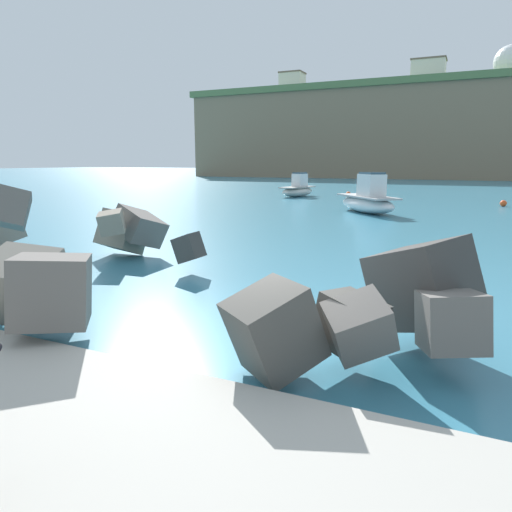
# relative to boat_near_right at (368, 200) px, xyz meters

# --- Properties ---
(ground_plane) EXTENTS (400.00, 400.00, 0.00)m
(ground_plane) POSITION_rel_boat_near_right_xyz_m (2.73, -21.40, -0.76)
(ground_plane) COLOR teal
(walkway_path) EXTENTS (48.00, 4.40, 0.24)m
(walkway_path) POSITION_rel_boat_near_right_xyz_m (2.73, -25.40, -0.64)
(walkway_path) COLOR #B2ADA3
(walkway_path) RESTS_ON ground
(breakwater_jetty) EXTENTS (32.39, 8.52, 2.70)m
(breakwater_jetty) POSITION_rel_boat_near_right_xyz_m (3.32, -19.19, 0.34)
(breakwater_jetty) COLOR #4C4944
(breakwater_jetty) RESTS_ON ground
(boat_near_right) EXTENTS (4.82, 5.17, 2.42)m
(boat_near_right) POSITION_rel_boat_near_right_xyz_m (0.00, 0.00, 0.00)
(boat_near_right) COLOR white
(boat_near_right) RESTS_ON ground
(boat_mid_centre) EXTENTS (2.40, 4.51, 2.11)m
(boat_mid_centre) POSITION_rel_boat_near_right_xyz_m (-8.30, 10.77, -0.10)
(boat_mid_centre) COLOR beige
(boat_mid_centre) RESTS_ON ground
(mooring_buoy_inner) EXTENTS (0.44, 0.44, 0.44)m
(mooring_buoy_inner) POSITION_rel_boat_near_right_xyz_m (-4.28, 12.71, -0.54)
(mooring_buoy_inner) COLOR #E54C1E
(mooring_buoy_inner) RESTS_ON ground
(mooring_buoy_middle) EXTENTS (0.44, 0.44, 0.44)m
(mooring_buoy_middle) POSITION_rel_boat_near_right_xyz_m (7.66, 7.93, -0.54)
(mooring_buoy_middle) COLOR #E54C1E
(mooring_buoy_middle) RESTS_ON ground
(headland_bluff) EXTENTS (76.51, 40.65, 17.23)m
(headland_bluff) POSITION_rel_boat_near_right_xyz_m (-10.58, 77.28, 7.88)
(headland_bluff) COLOR #847056
(headland_bluff) RESTS_ON ground
(radar_dome) EXTENTS (6.58, 6.58, 9.02)m
(radar_dome) POSITION_rel_boat_near_right_xyz_m (10.72, 84.16, 21.31)
(radar_dome) COLOR silver
(radar_dome) RESTS_ON headland_bluff
(station_building_west) EXTENTS (5.31, 4.54, 5.80)m
(station_building_west) POSITION_rel_boat_near_right_xyz_m (-33.69, 76.61, 19.38)
(station_building_west) COLOR silver
(station_building_west) RESTS_ON headland_bluff
(station_building_central) EXTENTS (6.94, 8.02, 4.14)m
(station_building_central) POSITION_rel_boat_near_right_xyz_m (-32.10, 85.75, 18.55)
(station_building_central) COLOR beige
(station_building_central) RESTS_ON headland_bluff
(station_building_east) EXTENTS (6.65, 4.74, 5.83)m
(station_building_east) POSITION_rel_boat_near_right_xyz_m (-4.21, 75.14, 19.40)
(station_building_east) COLOR silver
(station_building_east) RESTS_ON headland_bluff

